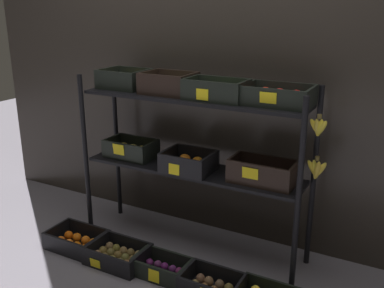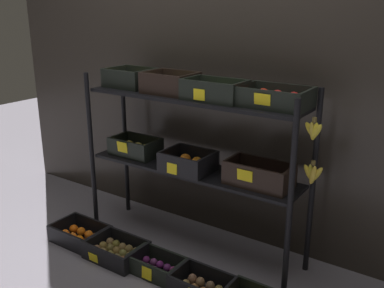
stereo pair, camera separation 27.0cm
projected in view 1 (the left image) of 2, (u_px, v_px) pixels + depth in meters
name	position (u px, v px, depth m)	size (l,w,h in m)	color
ground_plane	(192.00, 246.00, 2.93)	(10.00, 10.00, 0.00)	slate
storefront_wall	(218.00, 64.00, 2.88)	(3.85, 0.12, 2.34)	#2D2823
display_rack	(193.00, 128.00, 2.67)	(1.57, 0.37, 1.15)	black
crate_ground_tangerine	(77.00, 242.00, 2.90)	(0.38, 0.25, 0.12)	black
crate_ground_kiwi	(118.00, 256.00, 2.73)	(0.37, 0.27, 0.12)	black
crate_ground_plum	(162.00, 269.00, 2.60)	(0.34, 0.21, 0.11)	black
crate_ground_right_kiwi	(212.00, 287.00, 2.43)	(0.33, 0.23, 0.12)	black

